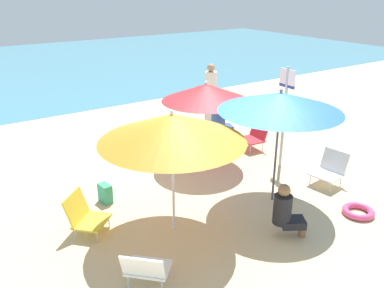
{
  "coord_description": "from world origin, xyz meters",
  "views": [
    {
      "loc": [
        -3.96,
        -5.07,
        3.67
      ],
      "look_at": [
        0.18,
        1.11,
        0.7
      ],
      "focal_mm": 37.79,
      "sensor_mm": 36.0,
      "label": 1
    }
  ],
  "objects": [
    {
      "name": "sea_water",
      "position": [
        0.0,
        14.65,
        0.0
      ],
      "size": [
        40.0,
        16.0,
        0.01
      ],
      "primitive_type": "cube",
      "color": "teal",
      "rests_on": "ground_plane"
    },
    {
      "name": "person_c",
      "position": [
        1.97,
        2.52,
        0.48
      ],
      "size": [
        0.57,
        0.46,
        0.95
      ],
      "rotation": [
        0.0,
        0.0,
        5.96
      ],
      "color": "#2D519E",
      "rests_on": "ground_plane"
    },
    {
      "name": "beach_chair_b",
      "position": [
        2.24,
        1.51,
        0.34
      ],
      "size": [
        0.59,
        0.6,
        0.66
      ],
      "rotation": [
        0.0,
        0.0,
        3.06
      ],
      "color": "red",
      "rests_on": "ground_plane"
    },
    {
      "name": "swim_ring",
      "position": [
        1.71,
        -1.7,
        0.06
      ],
      "size": [
        0.53,
        0.53,
        0.11
      ],
      "primitive_type": "torus",
      "color": "#E54C7F",
      "rests_on": "ground_plane"
    },
    {
      "name": "beach_bag",
      "position": [
        -1.7,
        1.09,
        0.18
      ],
      "size": [
        0.19,
        0.29,
        0.35
      ],
      "primitive_type": "cube",
      "rotation": [
        0.0,
        0.0,
        4.84
      ],
      "color": "#389970",
      "rests_on": "ground_plane"
    },
    {
      "name": "ground_plane",
      "position": [
        0.0,
        0.0,
        0.0
      ],
      "size": [
        40.0,
        40.0,
        0.0
      ],
      "primitive_type": "plane",
      "color": "#D3BC8C"
    },
    {
      "name": "beach_chair_a",
      "position": [
        2.21,
        -0.67,
        0.32
      ],
      "size": [
        0.65,
        0.6,
        0.65
      ],
      "rotation": [
        0.0,
        0.0,
        3.28
      ],
      "color": "white",
      "rests_on": "ground_plane"
    },
    {
      "name": "beach_chair_d",
      "position": [
        -2.33,
        0.39,
        0.31
      ],
      "size": [
        0.78,
        0.78,
        0.64
      ],
      "rotation": [
        0.0,
        0.0,
        -0.8
      ],
      "color": "gold",
      "rests_on": "ground_plane"
    },
    {
      "name": "umbrella_red",
      "position": [
        0.82,
        1.55,
        1.56
      ],
      "size": [
        1.86,
        1.86,
        1.8
      ],
      "color": "silver",
      "rests_on": "ground_plane"
    },
    {
      "name": "umbrella_blue",
      "position": [
        0.85,
        -0.52,
        1.84
      ],
      "size": [
        2.09,
        2.09,
        2.06
      ],
      "color": "#4C4C51",
      "rests_on": "ground_plane"
    },
    {
      "name": "umbrella_orange",
      "position": [
        -1.14,
        -0.34,
        1.73
      ],
      "size": [
        2.18,
        2.18,
        2.0
      ],
      "color": "silver",
      "rests_on": "ground_plane"
    },
    {
      "name": "person_b",
      "position": [
        2.24,
        3.3,
        0.88
      ],
      "size": [
        0.32,
        0.32,
        1.74
      ],
      "rotation": [
        0.0,
        0.0,
        0.88
      ],
      "color": "silver",
      "rests_on": "ground_plane"
    },
    {
      "name": "person_a",
      "position": [
        0.18,
        -1.45,
        0.45
      ],
      "size": [
        0.52,
        0.45,
        0.91
      ],
      "rotation": [
        0.0,
        0.0,
        5.72
      ],
      "color": "black",
      "rests_on": "ground_plane"
    },
    {
      "name": "warning_sign",
      "position": [
        2.03,
        0.47,
        1.36
      ],
      "size": [
        0.06,
        0.41,
        2.14
      ],
      "rotation": [
        0.0,
        0.0,
        -0.03
      ],
      "color": "#ADADB2",
      "rests_on": "ground_plane"
    },
    {
      "name": "beach_chair_c",
      "position": [
        -2.13,
        -1.29,
        0.32
      ],
      "size": [
        0.74,
        0.74,
        0.59
      ],
      "rotation": [
        0.0,
        0.0,
        0.79
      ],
      "color": "white",
      "rests_on": "ground_plane"
    }
  ]
}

